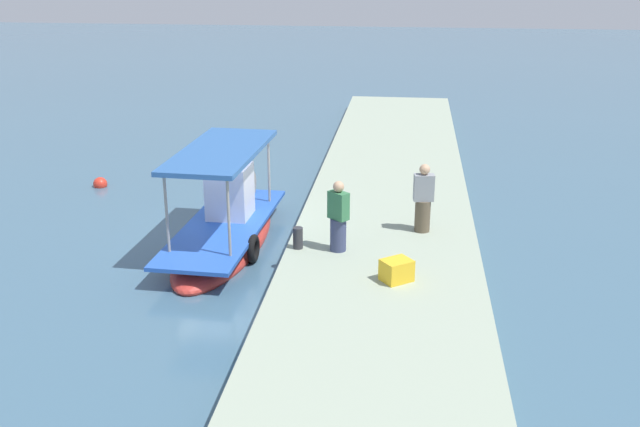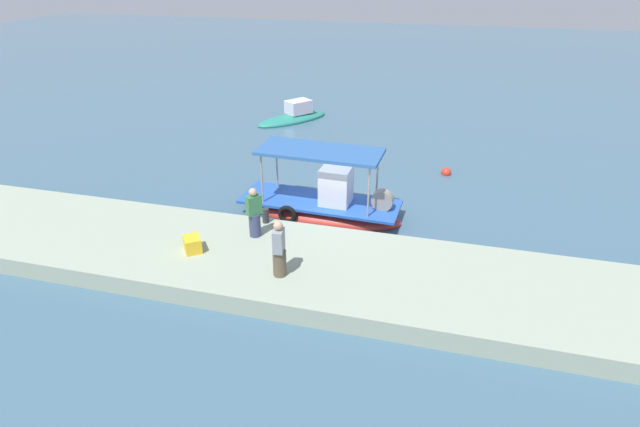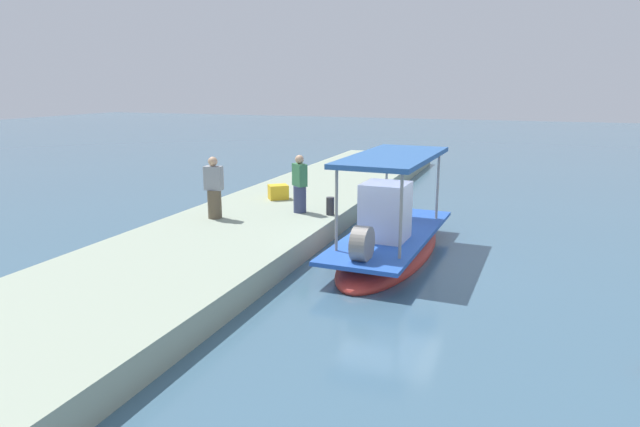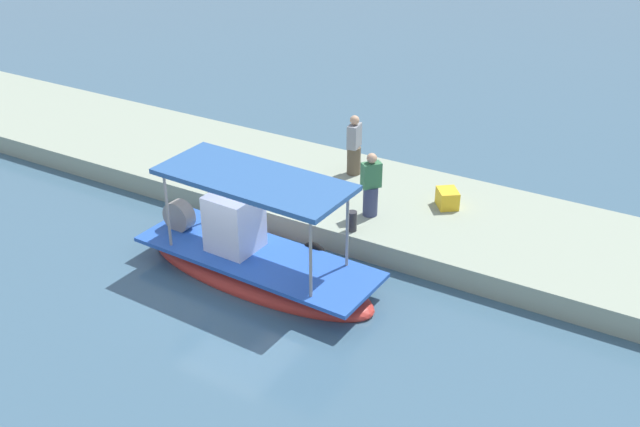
{
  "view_description": "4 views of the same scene",
  "coord_description": "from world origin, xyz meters",
  "px_view_note": "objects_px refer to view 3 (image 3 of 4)",
  "views": [
    {
      "loc": [
        -18.21,
        -4.88,
        7.41
      ],
      "look_at": [
        -0.54,
        -2.69,
        1.03
      ],
      "focal_mm": 41.24,
      "sensor_mm": 36.0,
      "label": 1
    },
    {
      "loc": [
        4.02,
        -17.22,
        9.12
      ],
      "look_at": [
        -0.02,
        -1.99,
        1.03
      ],
      "focal_mm": 28.75,
      "sensor_mm": 36.0,
      "label": 2
    },
    {
      "loc": [
        13.16,
        2.98,
        4.38
      ],
      "look_at": [
        0.08,
        -1.91,
        1.11
      ],
      "focal_mm": 31.04,
      "sensor_mm": 36.0,
      "label": 3
    },
    {
      "loc": [
        -9.58,
        12.43,
        9.99
      ],
      "look_at": [
        -1.22,
        -1.9,
        1.1
      ],
      "focal_mm": 42.65,
      "sensor_mm": 36.0,
      "label": 4
    }
  ],
  "objects_px": {
    "fisherman_near_bollard": "(214,191)",
    "mooring_bollard": "(330,206)",
    "main_fishing_boat": "(390,240)",
    "fisherman_by_crate": "(300,187)",
    "cargo_crate": "(278,192)"
  },
  "relations": [
    {
      "from": "main_fishing_boat",
      "to": "fisherman_by_crate",
      "type": "height_order",
      "value": "main_fishing_boat"
    },
    {
      "from": "mooring_bollard",
      "to": "cargo_crate",
      "type": "height_order",
      "value": "mooring_bollard"
    },
    {
      "from": "fisherman_near_bollard",
      "to": "fisherman_by_crate",
      "type": "xyz_separation_m",
      "value": [
        -1.56,
        2.01,
        -0.02
      ]
    },
    {
      "from": "main_fishing_boat",
      "to": "mooring_bollard",
      "type": "height_order",
      "value": "main_fishing_boat"
    },
    {
      "from": "fisherman_by_crate",
      "to": "mooring_bollard",
      "type": "xyz_separation_m",
      "value": [
        0.01,
        0.98,
        -0.52
      ]
    },
    {
      "from": "fisherman_near_bollard",
      "to": "mooring_bollard",
      "type": "bearing_deg",
      "value": 117.35
    },
    {
      "from": "fisherman_by_crate",
      "to": "cargo_crate",
      "type": "relative_size",
      "value": 2.77
    },
    {
      "from": "main_fishing_boat",
      "to": "fisherman_by_crate",
      "type": "distance_m",
      "value": 3.62
    },
    {
      "from": "fisherman_near_bollard",
      "to": "fisherman_by_crate",
      "type": "height_order",
      "value": "fisherman_near_bollard"
    },
    {
      "from": "fisherman_near_bollard",
      "to": "cargo_crate",
      "type": "height_order",
      "value": "fisherman_near_bollard"
    },
    {
      "from": "fisherman_by_crate",
      "to": "mooring_bollard",
      "type": "relative_size",
      "value": 3.29
    },
    {
      "from": "fisherman_near_bollard",
      "to": "mooring_bollard",
      "type": "distance_m",
      "value": 3.41
    },
    {
      "from": "fisherman_by_crate",
      "to": "mooring_bollard",
      "type": "distance_m",
      "value": 1.11
    },
    {
      "from": "main_fishing_boat",
      "to": "fisherman_by_crate",
      "type": "bearing_deg",
      "value": -115.5
    },
    {
      "from": "cargo_crate",
      "to": "main_fishing_boat",
      "type": "bearing_deg",
      "value": 56.26
    }
  ]
}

